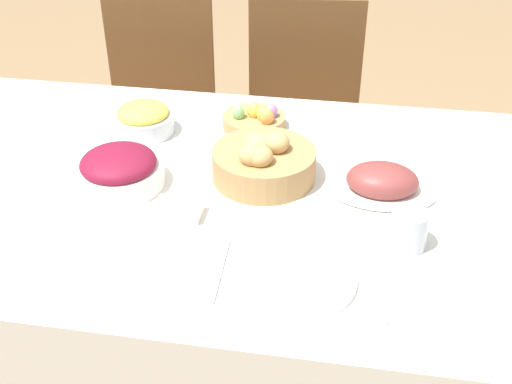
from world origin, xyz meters
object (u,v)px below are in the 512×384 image
Objects in this scene: egg_basket at (255,119)px; beet_salad_bowl at (119,169)px; pineapple_bowl at (144,119)px; dinner_plate at (294,277)px; chair_far_center at (304,121)px; ham_platter at (382,182)px; knife at (371,286)px; chair_far_left at (154,109)px; butter_dish at (179,210)px; bread_basket at (265,162)px; drinking_cup at (409,229)px; spoon at (386,288)px; fork at (220,270)px.

egg_basket is 0.44m from beet_salad_bowl.
pineapple_bowl is 0.67× the size of dinner_plate.
chair_far_center is 0.62m from egg_basket.
knife is at bearing -92.95° from ham_platter.
egg_basket is (0.49, -0.55, 0.27)m from chair_far_left.
ham_platter is at bearing 21.44° from butter_dish.
pineapple_bowl is at bearing -128.04° from chair_far_center.
bread_basket reaches higher than drinking_cup.
chair_far_center is at bearing 68.18° from beet_salad_bowl.
egg_basket is at bearing 122.64° from spoon.
beet_salad_bowl is 2.48× the size of drinking_cup.
bread_basket is 2.92× the size of drinking_cup.
butter_dish is (-0.17, -0.19, -0.03)m from bread_basket.
beet_salad_bowl is at bearing -84.41° from pineapple_bowl.
chair_far_center is 3.49× the size of ham_platter.
chair_far_left reaches higher than dinner_plate.
knife is at bearing -2.34° from fork.
bread_basket is 0.46m from spoon.
chair_far_left is 1.31m from fork.
dinner_plate is at bearing -72.41° from bread_basket.
egg_basket is at bearing 77.72° from butter_dish.
chair_far_center is at bearing 88.57° from bread_basket.
beet_salad_bowl is 1.08× the size of spoon.
spoon is (0.01, -0.35, -0.02)m from ham_platter.
knife is (0.33, -0.62, -0.02)m from egg_basket.
bread_basket is 0.36m from fork.
chair_far_left is 8.81× the size of butter_dish.
dinner_plate is (0.45, -0.27, -0.04)m from beet_salad_bowl.
fork is at bearing -65.96° from chair_far_left.
drinking_cup reaches higher than egg_basket.
drinking_cup reaches higher than dinner_plate.
pineapple_bowl is 0.84× the size of fork.
chair_far_left and chair_far_center have the same top height.
bread_basket is 0.96× the size of ham_platter.
butter_dish is at bearing -158.56° from ham_platter.
chair_far_left is at bearing 124.31° from bread_basket.
egg_basket is at bearing 130.27° from drinking_cup.
beet_salad_bowl is (0.22, -0.90, 0.29)m from chair_far_left.
butter_dish is (0.39, -1.00, 0.26)m from chair_far_left.
spoon is at bearing -23.47° from beet_salad_bowl.
pineapple_bowl is (-0.64, 0.20, 0.01)m from ham_platter.
dinner_plate is at bearing -92.02° from chair_far_center.
pineapple_bowl is at bearing -165.39° from egg_basket.
ham_platter is at bearing 64.33° from dinner_plate.
chair_far_left is 1.37m from dinner_plate.
spoon is (0.85, -1.17, 0.25)m from chair_far_left.
butter_dish is (-0.28, 0.17, 0.01)m from dinner_plate.
bread_basket is 1.27× the size of knife.
bread_basket is 0.45m from knife.
chair_far_left is at bearing 111.58° from fork.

